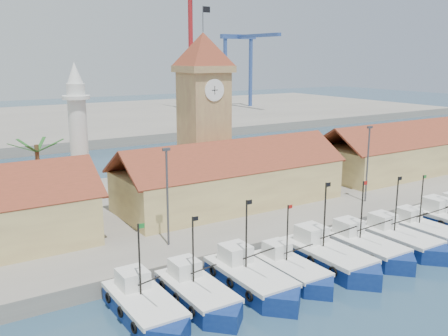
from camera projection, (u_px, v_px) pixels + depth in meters
ground at (358, 277)px, 42.52m from camera, size 400.00×400.00×0.00m
quay at (213, 201)px, 62.09m from camera, size 140.00×32.00×1.50m
terminal at (45, 123)px, 132.78m from camera, size 240.00×80.00×2.00m
boat_0 at (146, 309)px, 35.59m from camera, size 3.53×9.66×7.31m
boat_1 at (199, 295)px, 37.67m from camera, size 3.44×9.41×7.12m
boat_2 at (253, 281)px, 39.98m from camera, size 3.73×10.21×7.72m
boat_3 at (292, 272)px, 41.94m from camera, size 3.23×8.84×6.69m
boat_4 at (331, 259)px, 44.21m from camera, size 3.88×10.64×8.05m
boat_5 at (367, 249)px, 46.68m from camera, size 3.63×9.95×7.53m
boat_6 at (401, 241)px, 48.64m from camera, size 3.60×9.86×7.46m
boat_7 at (426, 232)px, 51.35m from camera, size 3.35×9.17×6.94m
hall_center at (230, 183)px, 58.09m from camera, size 27.04×10.13×7.61m
hall_right at (408, 154)px, 74.88m from camera, size 31.20×10.13×7.61m
clock_tower at (204, 110)px, 61.28m from camera, size 5.80×5.80×22.70m
minaret at (79, 136)px, 55.54m from camera, size 3.00×3.00×16.30m
palm_tree at (39, 175)px, 52.04m from camera, size 5.60×5.03×8.39m
lamp_posts at (277, 175)px, 51.23m from camera, size 80.70×0.25×9.03m
crane_red_right at (193, 22)px, 143.24m from camera, size 1.00×35.94×46.17m
gantry at (244, 51)px, 158.38m from camera, size 13.00×22.00×23.20m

